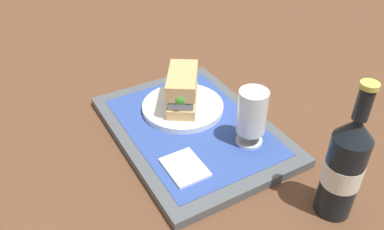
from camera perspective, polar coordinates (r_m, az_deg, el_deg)
The scene contains 8 objects.
ground_plane at distance 0.89m, azimuth 0.00°, elevation -2.61°, with size 3.00×3.00×0.00m, color brown.
tray at distance 0.88m, azimuth 0.00°, elevation -2.10°, with size 0.44×0.32×0.02m, color #4C5156.
placemat at distance 0.87m, azimuth 0.00°, elevation -1.56°, with size 0.38×0.27×0.00m, color #2D4793.
plate at distance 0.92m, azimuth -1.34°, elevation 1.18°, with size 0.19×0.19×0.01m, color white.
sandwich at distance 0.89m, azimuth -1.40°, elevation 3.71°, with size 0.14×0.12×0.08m.
beer_glass at distance 0.80m, azimuth 8.70°, elevation 0.06°, with size 0.06×0.06×0.12m.
napkin_folded at distance 0.77m, azimuth -1.06°, elevation -7.61°, with size 0.09×0.07×0.01m, color white.
beer_bottle at distance 0.70m, azimuth 21.25°, elevation -7.00°, with size 0.07×0.07×0.27m.
Camera 1 is at (0.60, -0.34, 0.56)m, focal length 36.69 mm.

